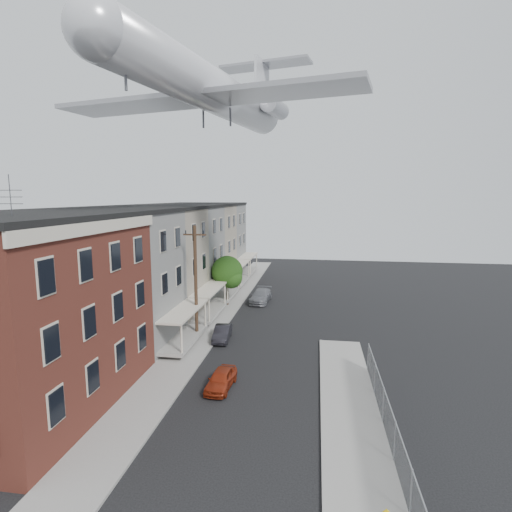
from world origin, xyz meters
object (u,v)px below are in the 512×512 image
(car_near, at_px, (221,379))
(street_tree, at_px, (228,273))
(car_mid, at_px, (222,333))
(utility_pole, at_px, (196,281))
(airplane, at_px, (214,91))
(car_far, at_px, (261,296))

(car_near, bearing_deg, street_tree, 105.03)
(car_mid, bearing_deg, utility_pole, -178.76)
(utility_pole, bearing_deg, airplane, 62.57)
(utility_pole, bearing_deg, car_mid, 5.89)
(utility_pole, relative_size, car_near, 2.75)
(utility_pole, distance_m, car_mid, 4.58)
(car_far, bearing_deg, utility_pole, -102.60)
(street_tree, xyz_separation_m, airplane, (0.80, -7.75, 15.72))
(street_tree, xyz_separation_m, car_far, (3.07, 2.00, -2.78))
(street_tree, relative_size, car_mid, 1.53)
(utility_pole, relative_size, car_mid, 2.65)
(utility_pole, xyz_separation_m, airplane, (1.13, 2.17, 14.50))
(car_far, height_order, airplane, airplane)
(utility_pole, relative_size, car_far, 1.95)
(street_tree, height_order, airplane, airplane)
(car_far, bearing_deg, street_tree, -143.68)
(airplane, bearing_deg, car_near, -74.73)
(car_mid, height_order, car_far, car_far)
(street_tree, distance_m, car_mid, 10.27)
(street_tree, bearing_deg, airplane, -84.10)
(street_tree, distance_m, airplane, 17.55)
(car_near, relative_size, car_far, 0.71)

